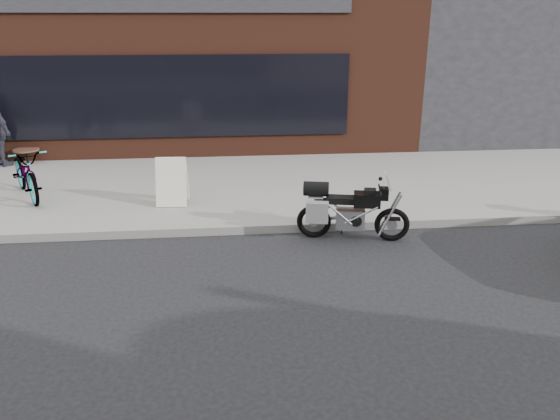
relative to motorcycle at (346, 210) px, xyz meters
name	(u,v)px	position (x,y,z in m)	size (l,w,h in m)	color
ground	(241,380)	(-1.87, -3.65, -0.52)	(120.00, 120.00, 0.00)	black
near_sidewalk	(232,181)	(-1.87, 3.35, -0.44)	(44.00, 6.00, 0.15)	gray
storefront	(166,58)	(-3.87, 10.34, 1.73)	(14.00, 10.07, 4.50)	#56291C
neighbour_building	(519,33)	(8.13, 10.35, 2.48)	(10.00, 10.00, 6.00)	#26252A
motorcycle	(346,210)	(0.00, 0.00, 0.00)	(1.88, 0.69, 1.20)	black
bicycle_front	(26,173)	(-5.94, 2.39, 0.14)	(0.68, 1.94, 1.02)	gray
sandwich_sign	(172,181)	(-3.03, 1.74, 0.09)	(0.61, 0.56, 0.92)	white
cafe_table	(26,150)	(-6.87, 5.15, -0.05)	(0.61, 0.61, 0.35)	black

